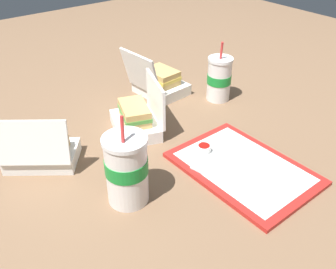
% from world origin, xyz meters
% --- Properties ---
extents(ground_plane, '(3.20, 3.20, 0.00)m').
position_xyz_m(ground_plane, '(0.00, 0.00, 0.00)').
color(ground_plane, brown).
extents(food_tray, '(0.37, 0.26, 0.01)m').
position_xyz_m(food_tray, '(0.23, 0.10, 0.01)').
color(food_tray, red).
rests_on(food_tray, ground_plane).
extents(ketchup_cup, '(0.04, 0.04, 0.02)m').
position_xyz_m(ketchup_cup, '(0.12, 0.05, 0.03)').
color(ketchup_cup, white).
rests_on(ketchup_cup, food_tray).
extents(napkin_stack, '(0.12, 0.12, 0.00)m').
position_xyz_m(napkin_stack, '(0.19, 0.04, 0.02)').
color(napkin_stack, white).
rests_on(napkin_stack, food_tray).
extents(plastic_fork, '(0.11, 0.01, 0.00)m').
position_xyz_m(plastic_fork, '(0.22, 0.16, 0.02)').
color(plastic_fork, white).
rests_on(plastic_fork, food_tray).
extents(clamshell_sandwich_left, '(0.21, 0.19, 0.17)m').
position_xyz_m(clamshell_sandwich_left, '(-0.11, -0.02, 0.04)').
color(clamshell_sandwich_left, white).
rests_on(clamshell_sandwich_left, ground_plane).
extents(clamshell_sandwich_front, '(0.18, 0.20, 0.18)m').
position_xyz_m(clamshell_sandwich_front, '(-0.27, 0.19, 0.04)').
color(clamshell_sandwich_front, white).
rests_on(clamshell_sandwich_front, ground_plane).
extents(clamshell_hotdog_right, '(0.22, 0.23, 0.16)m').
position_xyz_m(clamshell_hotdog_right, '(-0.13, -0.32, 0.04)').
color(clamshell_hotdog_right, white).
rests_on(clamshell_hotdog_right, ground_plane).
extents(soda_cup_corner, '(0.09, 0.09, 0.22)m').
position_xyz_m(soda_cup_corner, '(-0.11, 0.33, 0.08)').
color(soda_cup_corner, white).
rests_on(soda_cup_corner, ground_plane).
extents(soda_cup_left, '(0.10, 0.10, 0.24)m').
position_xyz_m(soda_cup_left, '(0.13, -0.21, 0.09)').
color(soda_cup_left, white).
rests_on(soda_cup_left, ground_plane).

